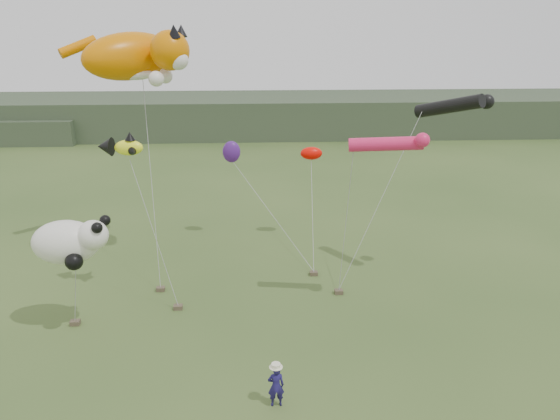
{
  "coord_description": "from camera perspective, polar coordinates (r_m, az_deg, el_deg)",
  "views": [
    {
      "loc": [
        0.27,
        -16.71,
        11.55
      ],
      "look_at": [
        1.34,
        3.0,
        4.84
      ],
      "focal_mm": 35.0,
      "sensor_mm": 36.0,
      "label": 1
    }
  ],
  "objects": [
    {
      "name": "ground",
      "position": [
        20.32,
        -3.45,
        -15.92
      ],
      "size": [
        120.0,
        120.0,
        0.0
      ],
      "primitive_type": "plane",
      "color": "#385123",
      "rests_on": "ground"
    },
    {
      "name": "headland",
      "position": [
        62.24,
        -6.28,
        9.77
      ],
      "size": [
        90.0,
        13.0,
        4.0
      ],
      "color": "#2D3D28",
      "rests_on": "ground"
    },
    {
      "name": "festival_attendant",
      "position": [
        18.13,
        -0.42,
        -17.89
      ],
      "size": [
        0.55,
        0.38,
        1.45
      ],
      "primitive_type": "imported",
      "rotation": [
        0.0,
        0.0,
        3.21
      ],
      "color": "#1D1655",
      "rests_on": "ground"
    },
    {
      "name": "sandbag_anchors",
      "position": [
        24.79,
        -6.5,
        -8.88
      ],
      "size": [
        11.49,
        4.39,
        0.19
      ],
      "color": "brown",
      "rests_on": "ground"
    },
    {
      "name": "cat_kite",
      "position": [
        26.93,
        -14.55,
        15.34
      ],
      "size": [
        6.36,
        4.81,
        2.71
      ],
      "color": "#DC7200",
      "rests_on": "ground"
    },
    {
      "name": "fish_kite",
      "position": [
        23.3,
        -16.39,
        6.37
      ],
      "size": [
        2.02,
        1.35,
        1.03
      ],
      "color": "#F4FF22",
      "rests_on": "ground"
    },
    {
      "name": "tube_kites",
      "position": [
        23.68,
        15.54,
        9.05
      ],
      "size": [
        6.65,
        5.18,
        2.02
      ],
      "color": "black",
      "rests_on": "ground"
    },
    {
      "name": "panda_kite",
      "position": [
        22.1,
        -21.07,
        -3.11
      ],
      "size": [
        2.99,
        1.94,
        1.86
      ],
      "color": "white",
      "rests_on": "ground"
    },
    {
      "name": "misc_kites",
      "position": [
        29.67,
        -1.45,
        6.03
      ],
      "size": [
        5.39,
        1.01,
        1.18
      ],
      "color": "#F90A01",
      "rests_on": "ground"
    }
  ]
}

